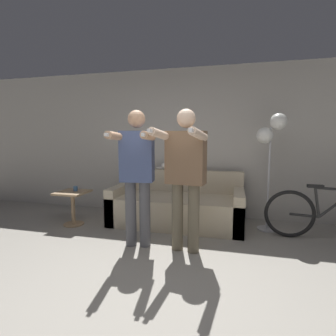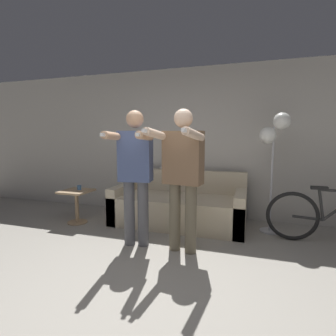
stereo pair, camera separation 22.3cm
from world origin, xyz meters
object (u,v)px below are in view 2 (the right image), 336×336
Objects in this scene: person_right at (182,170)px; bicycle at (333,218)px; side_table at (77,200)px; floor_lamp at (274,136)px; person_left at (135,169)px; cup at (79,188)px; cat at (175,165)px; couch at (179,207)px.

person_right is 2.10m from bicycle.
bicycle is at bearing 31.48° from person_right.
side_table is at bearing 172.22° from person_right.
floor_lamp is at bearing 161.65° from bicycle.
person_left is 1.54m from side_table.
person_left reaches higher than cup.
bicycle is (3.75, 0.28, -0.04)m from side_table.
floor_lamp is 3.22m from side_table.
side_table is (-1.30, 0.53, -0.61)m from person_left.
person_left reaches higher than cat.
cat is at bearing 168.31° from floor_lamp.
person_left is 1.00× the size of person_right.
floor_lamp is at bearing 24.39° from person_left.
cup is (-1.58, -0.44, 0.30)m from couch.
cup is at bearing -176.46° from bicycle.
floor_lamp is 1.06× the size of bicycle.
bicycle is at bearing 3.54° from cup.
cat is 2.45m from bicycle.
person_right is at bearing -135.71° from floor_lamp.
person_left is 1.39m from cat.
cat is 1.65m from cup.
floor_lamp reaches higher than bicycle.
person_right reaches higher than cat.
couch is at bearing 66.01° from person_left.
person_left is 2.04m from floor_lamp.
cat is (-0.49, 1.38, -0.10)m from person_right.
bicycle is at bearing -18.35° from floor_lamp.
cat is at bearing 29.81° from cup.
couch is 1.68m from side_table.
cat is 1.69m from floor_lamp.
couch is 1.80m from floor_lamp.
person_right is at bearing -156.16° from bicycle.
side_table is 0.20m from cup.
person_right is at bearing -16.92° from cup.
bicycle reaches higher than side_table.
person_right is 1.56m from floor_lamp.
bicycle is (0.75, -0.25, -1.06)m from floor_lamp.
person_right is at bearing -7.35° from person_left.
side_table is at bearing -163.25° from couch.
floor_lamp reaches higher than cup.
person_right is at bearing -70.29° from cat.
cat is at bearing 115.85° from couch.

